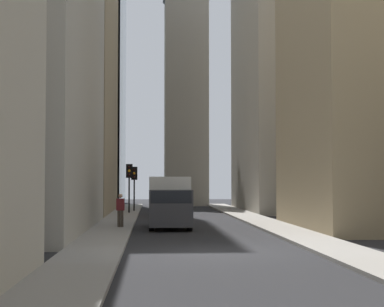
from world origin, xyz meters
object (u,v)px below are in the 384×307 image
Objects in this scene: traffic_light_midblock at (129,177)px; pedestrian at (120,209)px; sedan_red at (165,207)px; traffic_light_far_junction at (134,178)px; delivery_truck at (169,202)px.

pedestrian is (-15.44, -0.10, -1.84)m from traffic_light_midblock.
pedestrian is (-13.51, 2.67, 0.45)m from sedan_red.
sedan_red is 1.17× the size of traffic_light_far_junction.
delivery_truck reaches higher than sedan_red.
traffic_light_midblock is at bearing 0.36° from pedestrian.
delivery_truck is 1.69× the size of traffic_light_midblock.
traffic_light_far_junction is (17.46, 2.46, 1.38)m from delivery_truck.
delivery_truck is at bearing -69.76° from pedestrian.
delivery_truck is at bearing -171.99° from traffic_light_far_junction.
sedan_red is 4.08m from traffic_light_midblock.
traffic_light_midblock is (14.45, 2.77, 1.49)m from delivery_truck.
traffic_light_midblock is at bearing 174.07° from traffic_light_far_junction.
traffic_light_midblock is 3.03m from traffic_light_far_junction.
sedan_red is 1.12× the size of traffic_light_midblock.
pedestrian is (-18.45, 0.22, -1.73)m from traffic_light_far_junction.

